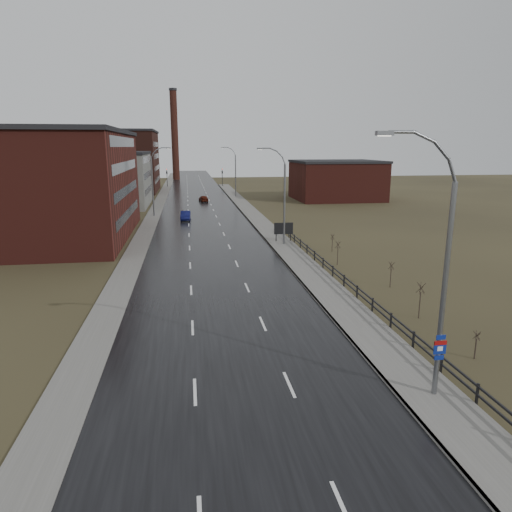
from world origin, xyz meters
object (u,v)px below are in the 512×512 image
object	(u,v)px
billboard	(284,229)
streetlight_main	(439,273)
car_near	(186,216)
car_far	(204,199)

from	to	relation	value
billboard	streetlight_main	bearing A→B (deg)	-91.01
billboard	car_near	distance (m)	22.59
streetlight_main	car_near	bearing A→B (deg)	101.52
billboard	car_far	distance (m)	44.54
car_near	car_far	world-z (taller)	car_near
car_far	billboard	bearing A→B (deg)	92.66
streetlight_main	car_far	xyz separation A→B (m)	(-7.45, 79.53, -5.39)
car_far	car_near	bearing A→B (deg)	73.53
streetlight_main	car_far	distance (m)	80.06
streetlight_main	car_far	bearing A→B (deg)	95.35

